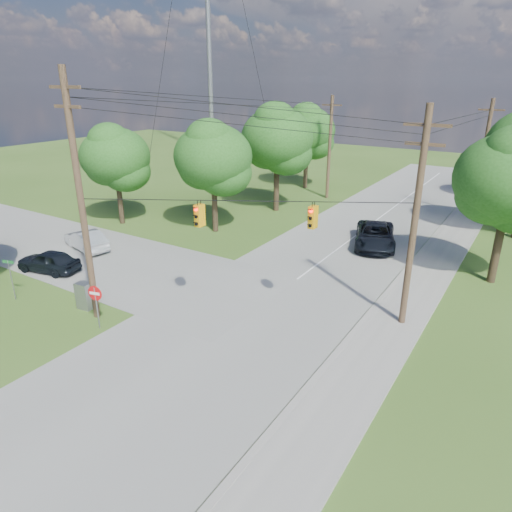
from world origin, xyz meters
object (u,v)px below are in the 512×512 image
Objects in this scene: pole_north_w at (330,147)px; car_cross_dark at (49,261)px; pole_north_e at (483,159)px; car_main_north at (375,235)px; pole_ne at (415,219)px; car_cross_silver at (86,240)px; control_cabinet at (85,296)px; do_not_enter_sign at (96,298)px; pole_sw at (80,198)px.

pole_north_w is 2.43× the size of car_cross_dark.
car_main_north is at bearing -112.74° from pole_north_e.
pole_ne is 2.42× the size of car_cross_silver.
pole_north_w is (-13.90, 22.00, -0.34)m from pole_ne.
control_cabinet is (6.02, -2.01, -0.00)m from car_cross_dark.
car_cross_silver is 2.95× the size of control_cabinet.
pole_north_e is 32.42m from car_cross_silver.
car_cross_silver is 9.41m from control_cabinet.
car_cross_dark is 8.90m from do_not_enter_sign.
pole_ne reaches higher than car_main_north.
car_main_north is at bearing 122.96° from car_cross_dark.
pole_north_e reaches higher than do_not_enter_sign.
car_cross_dark is 4.12m from car_cross_silver.
do_not_enter_sign is (1.50, -30.36, -3.46)m from pole_north_w.
do_not_enter_sign is at bearing -30.24° from control_cabinet.
pole_sw reaches higher than car_cross_dark.
car_cross_silver is 20.72m from car_main_north.
control_cabinet is at bearing -91.55° from pole_north_w.
pole_ne is 12.31m from car_main_north.
pole_sw reaches higher than control_cabinet.
pole_sw is 2.77× the size of car_cross_silver.
pole_north_e is at bearing 90.00° from pole_ne.
pole_north_w is 6.82× the size of control_cabinet.
do_not_enter_sign is (-12.40, -8.36, -3.80)m from pole_ne.
pole_sw is 5.27× the size of do_not_enter_sign.
pole_north_e is at bearing 0.00° from pole_north_w.
control_cabinet is (7.31, -5.92, -0.01)m from car_cross_silver.
car_main_north is at bearing 64.35° from pole_sw.
car_cross_dark is 6.34m from control_cabinet.
pole_north_w is at bearing 174.81° from car_cross_silver.
pole_sw is at bearing 131.37° from do_not_enter_sign.
pole_sw reaches higher than car_cross_silver.
pole_north_w is at bearing 180.00° from pole_north_e.
pole_ne is 21.90m from car_cross_dark.
car_cross_silver is at bearing 143.88° from pole_sw.
car_cross_dark is (-7.21, 2.30, -5.49)m from pole_sw.
car_cross_dark is 0.70× the size of car_main_north.
do_not_enter_sign reaches higher than car_cross_silver.
control_cabinet is (-0.80, -29.31, -4.40)m from pole_north_w.
pole_north_e is at bearing 48.62° from car_main_north.
pole_north_e is (13.50, 29.60, -1.10)m from pole_sw.
pole_north_w is at bearing 122.29° from pole_ne.
pole_ne is (13.50, 7.60, -0.76)m from pole_sw.
pole_sw is 9.35m from car_cross_dark.
car_cross_dark is at bearing -154.01° from car_main_north.
pole_ne is at bearing -57.71° from pole_north_w.
pole_sw is at bearing -114.52° from pole_north_e.
pole_ne is at bearing 19.85° from do_not_enter_sign.
pole_sw reaches higher than pole_north_w.
pole_north_w reaches higher than control_cabinet.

